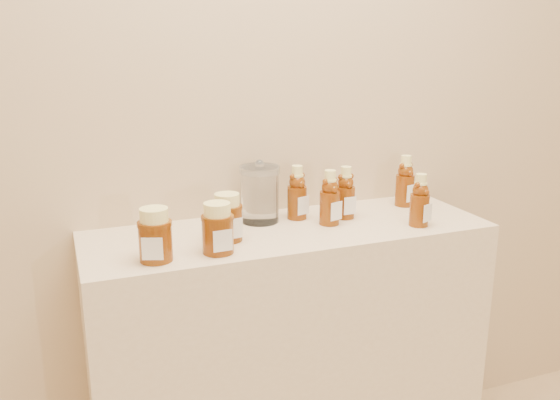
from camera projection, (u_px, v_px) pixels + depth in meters
name	position (u px, v px, depth m)	size (l,w,h in m)	color
wall_back	(266.00, 70.00, 1.81)	(3.50, 0.02, 2.70)	#CBAE89
display_table	(289.00, 364.00, 1.87)	(1.20, 0.40, 0.90)	beige
bear_bottle_back_left	(297.00, 189.00, 1.82)	(0.06, 0.06, 0.19)	#5B2507
bear_bottle_back_mid	(345.00, 189.00, 1.83)	(0.06, 0.06, 0.19)	#5B2507
bear_bottle_back_right	(405.00, 178.00, 1.96)	(0.07, 0.07, 0.19)	#5B2507
bear_bottle_front_left	(330.00, 194.00, 1.77)	(0.06, 0.06, 0.19)	#5B2507
bear_bottle_front_right	(420.00, 197.00, 1.75)	(0.06, 0.06, 0.18)	#5B2507
honey_jar_left	(155.00, 235.00, 1.48)	(0.09, 0.09, 0.14)	#5B2507
honey_jar_back	(227.00, 217.00, 1.63)	(0.09, 0.09, 0.13)	#5B2507
honey_jar_front	(218.00, 228.00, 1.54)	(0.09, 0.09, 0.14)	#5B2507
glass_canister	(260.00, 192.00, 1.79)	(0.12, 0.12, 0.19)	white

